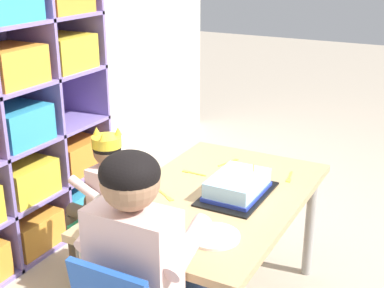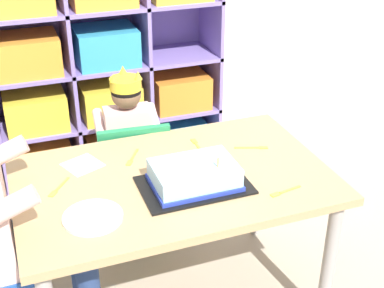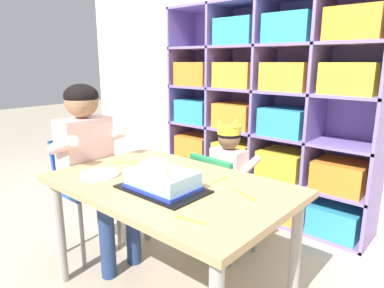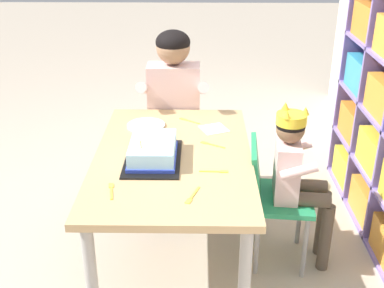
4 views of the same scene
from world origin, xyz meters
name	(u,v)px [view 4 (image 4 of 4)]	position (x,y,z in m)	size (l,w,h in m)	color
ground	(175,260)	(0.00, 0.00, 0.00)	(16.00, 16.00, 0.00)	tan
activity_table	(173,168)	(0.00, 0.00, 0.54)	(1.15, 0.73, 0.61)	tan
classroom_chair_blue	(272,193)	(-0.04, 0.48, 0.39)	(0.36, 0.34, 0.64)	#238451
child_with_crown	(296,169)	(-0.03, 0.59, 0.52)	(0.31, 0.31, 0.84)	beige
classroom_chair_adult_side	(175,127)	(-0.72, -0.03, 0.44)	(0.30, 0.32, 0.72)	#1E4CA8
adult_helper_seated	(173,102)	(-0.60, -0.03, 0.65)	(0.44, 0.41, 1.04)	beige
birthday_cake_on_tray	(153,152)	(0.05, -0.09, 0.65)	(0.39, 0.25, 0.13)	black
paper_plate_stack	(146,125)	(-0.33, -0.16, 0.62)	(0.20, 0.20, 0.01)	white
paper_napkin_square	(214,129)	(-0.30, 0.20, 0.61)	(0.13, 0.13, 0.00)	white
fork_at_table_front_edge	(211,144)	(-0.11, 0.18, 0.61)	(0.08, 0.12, 0.00)	yellow
fork_near_child_seat	(192,196)	(0.37, 0.09, 0.61)	(0.13, 0.06, 0.00)	yellow
fork_scattered_mid_table	(216,171)	(0.17, 0.19, 0.61)	(0.02, 0.13, 0.00)	yellow
fork_by_napkin	(188,120)	(-0.41, 0.06, 0.61)	(0.09, 0.11, 0.00)	yellow
fork_beside_plate_stack	(111,190)	(0.33, -0.23, 0.61)	(0.13, 0.04, 0.00)	yellow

